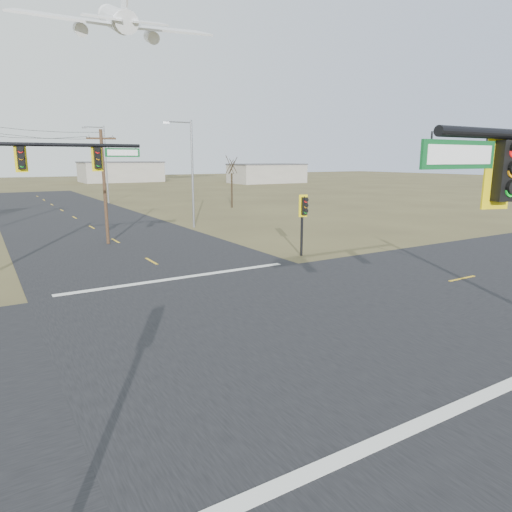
{
  "coord_description": "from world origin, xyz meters",
  "views": [
    {
      "loc": [
        -8.35,
        -13.48,
        5.88
      ],
      "look_at": [
        0.49,
        1.0,
        2.27
      ],
      "focal_mm": 32.0,
      "sensor_mm": 36.0,
      "label": 1
    }
  ],
  "objects_px": {
    "streetlight_a": "(190,168)",
    "streetlight_b": "(104,161)",
    "mast_arm_far": "(21,174)",
    "utility_pole_near": "(104,185)",
    "pedestal_signal_ne": "(304,211)",
    "bare_tree_c": "(232,164)"
  },
  "relations": [
    {
      "from": "streetlight_b",
      "to": "bare_tree_c",
      "type": "xyz_separation_m",
      "value": [
        11.91,
        -13.59,
        -0.45
      ]
    },
    {
      "from": "pedestal_signal_ne",
      "to": "streetlight_a",
      "type": "xyz_separation_m",
      "value": [
        -1.0,
        14.76,
        2.28
      ]
    },
    {
      "from": "mast_arm_far",
      "to": "utility_pole_near",
      "type": "height_order",
      "value": "utility_pole_near"
    },
    {
      "from": "streetlight_a",
      "to": "bare_tree_c",
      "type": "relative_size",
      "value": 1.36
    },
    {
      "from": "utility_pole_near",
      "to": "streetlight_a",
      "type": "height_order",
      "value": "streetlight_a"
    },
    {
      "from": "bare_tree_c",
      "to": "streetlight_b",
      "type": "bearing_deg",
      "value": 131.23
    },
    {
      "from": "streetlight_a",
      "to": "mast_arm_far",
      "type": "bearing_deg",
      "value": -116.53
    },
    {
      "from": "utility_pole_near",
      "to": "bare_tree_c",
      "type": "relative_size",
      "value": 1.17
    },
    {
      "from": "utility_pole_near",
      "to": "streetlight_a",
      "type": "bearing_deg",
      "value": 27.23
    },
    {
      "from": "streetlight_a",
      "to": "streetlight_b",
      "type": "height_order",
      "value": "streetlight_b"
    },
    {
      "from": "utility_pole_near",
      "to": "mast_arm_far",
      "type": "bearing_deg",
      "value": -125.18
    },
    {
      "from": "pedestal_signal_ne",
      "to": "bare_tree_c",
      "type": "bearing_deg",
      "value": 83.72
    },
    {
      "from": "streetlight_a",
      "to": "bare_tree_c",
      "type": "height_order",
      "value": "streetlight_a"
    },
    {
      "from": "pedestal_signal_ne",
      "to": "utility_pole_near",
      "type": "height_order",
      "value": "utility_pole_near"
    },
    {
      "from": "streetlight_b",
      "to": "mast_arm_far",
      "type": "bearing_deg",
      "value": -105.62
    },
    {
      "from": "mast_arm_far",
      "to": "streetlight_b",
      "type": "distance_m",
      "value": 41.03
    },
    {
      "from": "mast_arm_far",
      "to": "streetlight_a",
      "type": "relative_size",
      "value": 0.97
    },
    {
      "from": "streetlight_a",
      "to": "streetlight_b",
      "type": "relative_size",
      "value": 0.89
    },
    {
      "from": "mast_arm_far",
      "to": "pedestal_signal_ne",
      "type": "xyz_separation_m",
      "value": [
        14.95,
        -2.45,
        -2.35
      ]
    },
    {
      "from": "utility_pole_near",
      "to": "streetlight_b",
      "type": "relative_size",
      "value": 0.77
    },
    {
      "from": "streetlight_a",
      "to": "streetlight_b",
      "type": "xyz_separation_m",
      "value": [
        -0.87,
        26.57,
        0.61
      ]
    },
    {
      "from": "mast_arm_far",
      "to": "utility_pole_near",
      "type": "xyz_separation_m",
      "value": [
        5.68,
        8.06,
        -1.03
      ]
    }
  ]
}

